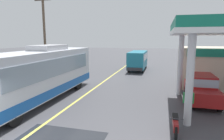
# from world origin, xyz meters

# --- Properties ---
(ground) EXTENTS (120.00, 120.00, 0.00)m
(ground) POSITION_xyz_m (0.00, 20.00, 0.00)
(ground) COLOR #424247
(lane_divider_stripe) EXTENTS (0.16, 50.00, 0.01)m
(lane_divider_stripe) POSITION_xyz_m (0.00, 15.00, 0.00)
(lane_divider_stripe) COLOR #D8CC4C
(lane_divider_stripe) RESTS_ON ground
(coach_bus_main) EXTENTS (2.60, 11.04, 3.69)m
(coach_bus_main) POSITION_xyz_m (-2.35, 6.00, 1.72)
(coach_bus_main) COLOR silver
(coach_bus_main) RESTS_ON ground
(car_at_pump) EXTENTS (1.70, 4.20, 1.82)m
(car_at_pump) POSITION_xyz_m (7.98, 8.24, 1.01)
(car_at_pump) COLOR maroon
(car_at_pump) RESTS_ON ground
(minibus_opposing_lane) EXTENTS (2.04, 6.13, 2.44)m
(minibus_opposing_lane) POSITION_xyz_m (2.27, 20.61, 1.47)
(minibus_opposing_lane) COLOR teal
(minibus_opposing_lane) RESTS_ON ground
(motorcycle_parked_forecourt) EXTENTS (0.55, 1.80, 0.92)m
(motorcycle_parked_forecourt) POSITION_xyz_m (6.12, 3.29, 0.44)
(motorcycle_parked_forecourt) COLOR black
(motorcycle_parked_forecourt) RESTS_ON ground
(pedestrian_near_pump) EXTENTS (0.55, 0.22, 1.66)m
(pedestrian_near_pump) POSITION_xyz_m (6.87, 5.32, 0.93)
(pedestrian_near_pump) COLOR #33333F
(pedestrian_near_pump) RESTS_ON ground
(utility_pole_roadside) EXTENTS (1.80, 0.24, 8.52)m
(utility_pole_roadside) POSITION_xyz_m (-6.27, 12.57, 4.44)
(utility_pole_roadside) COLOR brown
(utility_pole_roadside) RESTS_ON ground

